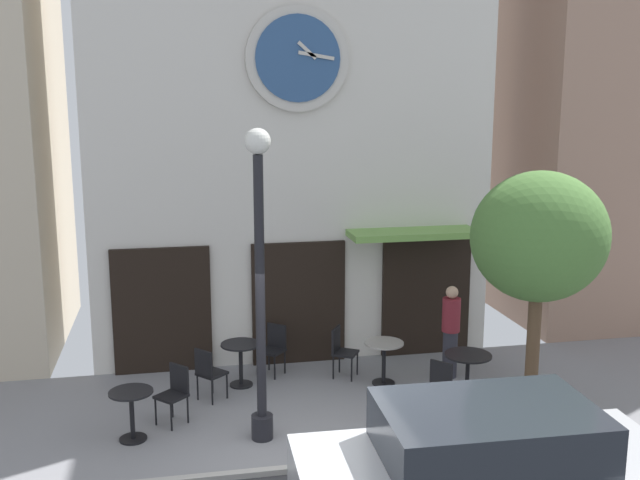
% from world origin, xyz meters
% --- Properties ---
extents(clock_building, '(7.47, 3.52, 10.83)m').
position_xyz_m(clock_building, '(0.52, 5.25, 5.61)').
color(clock_building, silver).
rests_on(clock_building, ground_plane).
extents(neighbor_building_right, '(6.09, 4.56, 13.15)m').
position_xyz_m(neighbor_building_right, '(8.67, 6.40, 6.58)').
color(neighbor_building_right, '#9E7A66').
rests_on(neighbor_building_right, ground_plane).
extents(street_lamp, '(0.36, 0.36, 4.52)m').
position_xyz_m(street_lamp, '(-0.54, 1.08, 2.29)').
color(street_lamp, black).
rests_on(street_lamp, ground_plane).
extents(street_tree, '(2.02, 1.82, 3.89)m').
position_xyz_m(street_tree, '(3.50, 0.72, 2.91)').
color(street_tree, brown).
rests_on(street_tree, ground_plane).
extents(cafe_table_center, '(0.64, 0.64, 0.75)m').
position_xyz_m(cafe_table_center, '(-2.40, 1.40, 0.51)').
color(cafe_table_center, black).
rests_on(cafe_table_center, ground_plane).
extents(cafe_table_leftmost, '(0.68, 0.68, 0.76)m').
position_xyz_m(cafe_table_leftmost, '(-0.66, 3.14, 0.53)').
color(cafe_table_leftmost, black).
rests_on(cafe_table_leftmost, ground_plane).
extents(cafe_table_rightmost, '(0.68, 0.68, 0.76)m').
position_xyz_m(cafe_table_rightmost, '(1.78, 2.73, 0.53)').
color(cafe_table_rightmost, black).
rests_on(cafe_table_rightmost, ground_plane).
extents(cafe_table_center_left, '(0.78, 0.78, 0.74)m').
position_xyz_m(cafe_table_center_left, '(2.99, 1.92, 0.55)').
color(cafe_table_center_left, black).
rests_on(cafe_table_center_left, ground_plane).
extents(cafe_chair_by_entrance, '(0.56, 0.56, 0.90)m').
position_xyz_m(cafe_chair_by_entrance, '(-0.02, 3.59, 0.53)').
color(cafe_chair_by_entrance, black).
rests_on(cafe_chair_by_entrance, ground_plane).
extents(cafe_chair_under_awning, '(0.56, 0.56, 0.90)m').
position_xyz_m(cafe_chair_under_awning, '(2.35, 1.34, 0.53)').
color(cafe_chair_under_awning, black).
rests_on(cafe_chair_under_awning, ground_plane).
extents(cafe_chair_facing_wall, '(0.55, 0.55, 0.90)m').
position_xyz_m(cafe_chair_facing_wall, '(1.13, 3.21, 0.53)').
color(cafe_chair_facing_wall, black).
rests_on(cafe_chair_facing_wall, ground_plane).
extents(cafe_chair_right_end, '(0.57, 0.57, 0.90)m').
position_xyz_m(cafe_chair_right_end, '(-1.78, 1.88, 0.53)').
color(cafe_chair_right_end, black).
rests_on(cafe_chair_right_end, ground_plane).
extents(cafe_chair_outer, '(0.56, 0.56, 0.90)m').
position_xyz_m(cafe_chair_outer, '(-1.24, 2.59, 0.53)').
color(cafe_chair_outer, black).
rests_on(cafe_chair_outer, ground_plane).
extents(pedestrian_maroon, '(0.38, 0.38, 1.67)m').
position_xyz_m(pedestrian_maroon, '(3.03, 2.81, 0.86)').
color(pedestrian_maroon, '#2D2D38').
rests_on(pedestrian_maroon, ground_plane).
extents(parked_car_silver, '(4.35, 2.11, 1.55)m').
position_xyz_m(parked_car_silver, '(1.66, -1.79, 0.76)').
color(parked_car_silver, '#B7BABF').
rests_on(parked_car_silver, ground_plane).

